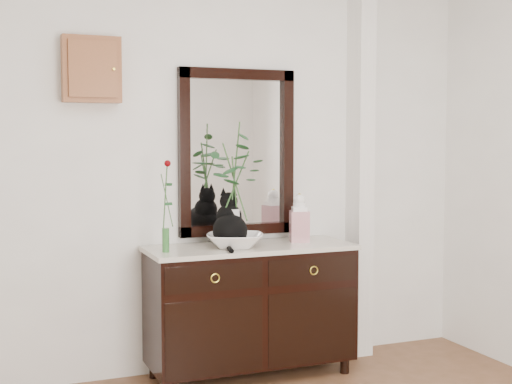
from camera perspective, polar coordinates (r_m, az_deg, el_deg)
name	(u,v)px	position (r m, az deg, el deg)	size (l,w,h in m)	color
wall_back	(222,166)	(4.72, -2.72, 2.08)	(3.60, 0.04, 2.70)	white
pilaster	(360,164)	(5.07, 8.33, 2.19)	(0.12, 0.20, 2.70)	white
sideboard	(250,303)	(4.64, -0.47, -8.89)	(1.33, 0.52, 0.82)	black
wall_mirror	(237,152)	(4.74, -1.53, 3.18)	(0.80, 0.06, 1.10)	black
key_cabinet	(92,69)	(4.49, -13.02, 9.53)	(0.35, 0.10, 0.40)	brown
cat	(230,220)	(4.45, -2.09, -2.23)	(0.25, 0.31, 0.35)	black
lotus_bowl	(235,241)	(4.48, -1.69, -3.90)	(0.36, 0.36, 0.09)	white
vase_branches	(235,183)	(4.44, -1.70, 0.76)	(0.37, 0.37, 0.78)	silver
bud_vase_rose	(165,206)	(4.30, -7.26, -1.08)	(0.07, 0.07, 0.56)	#347032
ginger_jar	(299,217)	(4.71, 3.49, -2.04)	(0.12, 0.12, 0.33)	white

